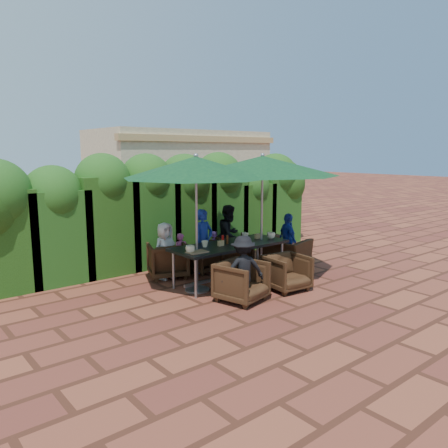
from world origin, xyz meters
TOP-DOWN VIEW (x-y plane):
  - ground at (0.00, 0.00)m, footprint 80.00×80.00m
  - dining_table at (0.05, 0.13)m, footprint 2.33×0.90m
  - umbrella_left at (-0.75, 0.11)m, footprint 2.60×2.60m
  - umbrella_right at (0.82, 0.06)m, footprint 2.99×2.99m
  - chair_far_left at (-0.70, 1.18)m, footprint 0.94×0.91m
  - chair_far_mid at (0.08, 1.09)m, footprint 0.78×0.74m
  - chair_far_right at (0.89, 1.03)m, footprint 0.94×0.91m
  - chair_near_left at (-0.50, -0.83)m, footprint 0.87×0.84m
  - chair_near_right at (0.54, -0.90)m, footprint 0.76×0.72m
  - chair_end_right at (1.68, 0.23)m, footprint 0.82×1.07m
  - adult_far_left at (-0.78, 1.13)m, footprint 0.60×0.42m
  - adult_far_mid at (0.08, 1.01)m, footprint 0.54×0.46m
  - adult_far_right at (0.89, 1.16)m, footprint 0.74×0.60m
  - adult_near_left at (-0.54, -0.90)m, footprint 0.80×0.58m
  - adult_end_right at (1.77, 0.22)m, footprint 0.56×0.77m
  - child_left at (-0.33, 1.24)m, footprint 0.37×0.34m
  - child_right at (0.58, 1.27)m, footprint 0.32×0.28m
  - pedestrian_a at (1.81, 4.09)m, footprint 1.51×0.93m
  - pedestrian_b at (2.31, 4.49)m, footprint 0.91×0.65m
  - pedestrian_c at (3.72, 4.25)m, footprint 1.16×0.97m
  - cup_a at (-0.96, 0.01)m, footprint 0.16×0.16m
  - cup_b at (-0.48, 0.22)m, footprint 0.13×0.13m
  - cup_c at (0.16, -0.10)m, footprint 0.16×0.16m
  - cup_d at (0.58, 0.28)m, footprint 0.14×0.14m
  - cup_e at (1.02, -0.00)m, footprint 0.17×0.17m
  - ketchup_bottle at (-0.06, 0.22)m, footprint 0.04×0.04m
  - sauce_bottle at (0.00, 0.16)m, footprint 0.04×0.04m
  - serving_tray at (-0.86, -0.05)m, footprint 0.35×0.25m
  - number_block_left at (-0.20, 0.11)m, footprint 0.12×0.06m
  - number_block_right at (0.82, 0.18)m, footprint 0.12×0.06m
  - hedge_wall at (-0.16, 2.32)m, footprint 9.10×1.60m
  - building at (3.50, 6.99)m, footprint 6.20×3.08m

SIDE VIEW (x-z plane):
  - ground at x=0.00m, z-range 0.00..0.00m
  - chair_far_mid at x=0.08m, z-range 0.00..0.71m
  - chair_near_right at x=0.54m, z-range 0.00..0.71m
  - chair_near_left at x=-0.50m, z-range 0.00..0.75m
  - chair_far_right at x=0.89m, z-range 0.00..0.76m
  - chair_far_left at x=-0.70m, z-range 0.00..0.76m
  - child_right at x=0.58m, z-range 0.00..0.77m
  - child_left at x=-0.33m, z-range 0.00..0.84m
  - chair_end_right at x=1.68m, z-range 0.00..0.84m
  - adult_far_left at x=-0.78m, z-range 0.00..1.13m
  - adult_near_left at x=-0.54m, z-range 0.00..1.14m
  - adult_end_right at x=1.77m, z-range 0.00..1.18m
  - adult_far_mid at x=0.08m, z-range 0.00..1.32m
  - adult_far_right at x=0.89m, z-range 0.00..1.34m
  - dining_table at x=0.05m, z-range 0.30..1.05m
  - serving_tray at x=-0.86m, z-range 0.75..0.77m
  - pedestrian_a at x=1.81m, z-range 0.00..1.52m
  - number_block_left at x=-0.20m, z-range 0.75..0.85m
  - number_block_right at x=0.82m, z-range 0.75..0.85m
  - cup_b at x=-0.48m, z-range 0.75..0.87m
  - cup_c at x=0.16m, z-range 0.75..0.87m
  - cup_a at x=-0.96m, z-range 0.75..0.88m
  - cup_e at x=1.02m, z-range 0.75..0.88m
  - cup_d at x=0.58m, z-range 0.75..0.88m
  - pedestrian_c at x=3.72m, z-range 0.00..1.66m
  - ketchup_bottle at x=-0.06m, z-range 0.75..0.92m
  - sauce_bottle at x=0.00m, z-range 0.75..0.92m
  - pedestrian_b at x=2.31m, z-range 0.00..1.73m
  - hedge_wall at x=-0.16m, z-range 0.13..2.62m
  - building at x=3.50m, z-range 0.01..3.21m
  - umbrella_left at x=-0.75m, z-range 0.98..3.44m
  - umbrella_right at x=0.82m, z-range 0.98..3.44m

